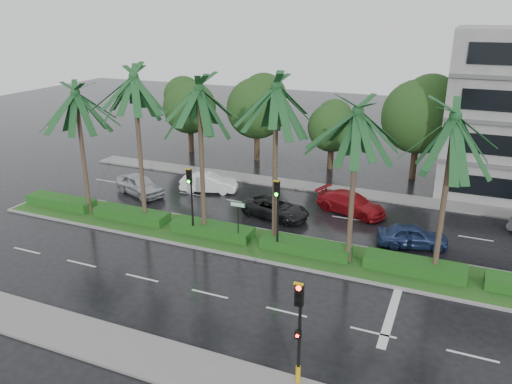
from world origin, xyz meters
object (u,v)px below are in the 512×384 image
at_px(signal_near, 299,329).
at_px(car_darkgrey, 275,208).
at_px(signal_median_left, 191,192).
at_px(street_sign, 238,212).
at_px(car_white, 209,183).
at_px(car_silver, 140,185).
at_px(car_red, 351,203).
at_px(car_blue, 412,236).

bearing_deg(signal_near, car_darkgrey, 113.83).
bearing_deg(signal_median_left, signal_near, -44.09).
bearing_deg(street_sign, signal_median_left, -176.53).
bearing_deg(car_darkgrey, signal_near, -144.38).
relative_size(signal_near, car_white, 1.01).
bearing_deg(car_white, car_silver, 103.64).
height_order(signal_median_left, car_red, signal_median_left).
xyz_separation_m(signal_near, car_white, (-13.00, 17.42, -1.80)).
relative_size(street_sign, car_silver, 0.58).
height_order(street_sign, car_darkgrey, street_sign).
distance_m(car_silver, car_red, 15.71).
xyz_separation_m(street_sign, car_red, (5.00, 7.57, -1.41)).
bearing_deg(street_sign, car_darkgrey, 84.11).
height_order(signal_near, car_silver, signal_near).
distance_m(signal_median_left, car_blue, 13.34).
bearing_deg(street_sign, car_white, 128.48).
distance_m(car_white, car_red, 11.00).
height_order(car_silver, car_darkgrey, car_silver).
relative_size(street_sign, car_red, 0.53).
height_order(car_red, car_blue, car_red).
xyz_separation_m(car_silver, car_blue, (20.00, -1.14, -0.08)).
xyz_separation_m(signal_near, street_sign, (-7.00, 9.87, -0.38)).
height_order(car_darkgrey, car_red, car_red).
height_order(car_darkgrey, car_blue, car_blue).
xyz_separation_m(signal_median_left, car_darkgrey, (3.50, 5.03, -2.35)).
bearing_deg(car_darkgrey, car_silver, 101.06).
bearing_deg(signal_median_left, car_darkgrey, 55.17).
xyz_separation_m(car_white, car_blue, (15.50, -3.70, -0.02)).
bearing_deg(signal_near, car_blue, 79.67).
relative_size(car_white, car_red, 0.87).
bearing_deg(car_red, car_silver, 117.18).
height_order(signal_near, signal_median_left, signal_median_left).
bearing_deg(car_darkgrey, signal_median_left, 156.96).
distance_m(car_darkgrey, car_red, 5.26).
xyz_separation_m(signal_median_left, car_silver, (-7.50, 5.17, -2.23)).
height_order(signal_median_left, car_darkgrey, signal_median_left).
height_order(signal_near, street_sign, signal_near).
height_order(car_silver, car_white, car_silver).
bearing_deg(car_red, signal_near, -155.75).
distance_m(car_red, car_blue, 5.84).
bearing_deg(signal_near, car_red, 96.54).
bearing_deg(car_blue, signal_median_left, 93.48).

